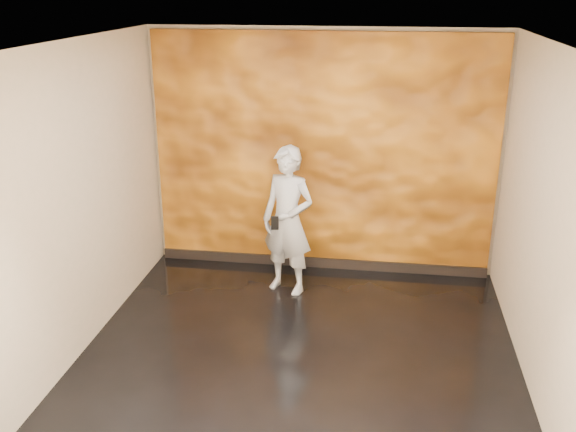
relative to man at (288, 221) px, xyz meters
name	(u,v)px	position (x,y,z in m)	size (l,w,h in m)	color
room	(300,211)	(0.30, -1.27, 0.58)	(4.02, 4.02, 2.81)	black
feature_wall	(323,156)	(0.30, 0.69, 0.56)	(3.90, 0.06, 2.75)	orange
baseboard	(320,262)	(0.30, 0.65, -0.76)	(3.90, 0.04, 0.12)	black
man	(288,221)	(0.00, 0.00, 0.00)	(0.60, 0.39, 1.64)	#A5A9B4
phone	(275,223)	(-0.10, -0.25, 0.06)	(0.08, 0.02, 0.15)	black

